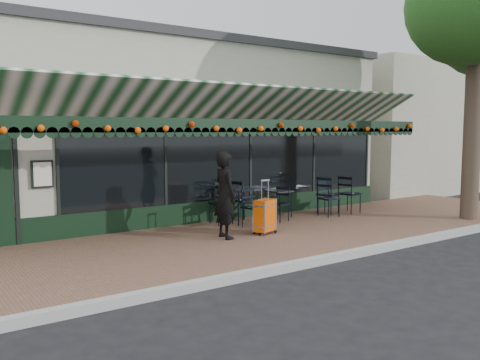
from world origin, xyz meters
TOP-DOWN VIEW (x-y plane):
  - ground at (0.00, 0.00)m, footprint 80.00×80.00m
  - sidewalk at (0.00, 2.00)m, footprint 18.00×4.00m
  - curb at (0.00, -0.08)m, footprint 18.00×0.16m
  - restaurant_building at (0.00, 7.84)m, footprint 12.00×9.60m
  - neighbor_building_right at (13.00, 8.00)m, footprint 12.00×8.00m
  - woman at (-0.57, 2.14)m, footprint 0.49×0.69m
  - suitcase at (0.35, 2.01)m, footprint 0.57×0.46m
  - cafe_table_a at (1.94, 3.48)m, footprint 0.56×0.56m
  - cafe_table_b at (0.70, 3.38)m, footprint 0.67×0.67m
  - chair_a_left at (1.54, 2.99)m, footprint 0.51×0.51m
  - chair_a_right at (3.38, 3.16)m, footprint 0.62×0.62m
  - chair_a_front at (3.04, 2.80)m, footprint 0.47×0.47m
  - chair_a_extra at (3.95, 2.93)m, footprint 0.56×0.56m
  - chair_b_left at (0.23, 3.54)m, footprint 0.48×0.48m
  - chair_b_right at (0.86, 3.54)m, footprint 0.57×0.57m
  - chair_b_front at (0.60, 2.74)m, footprint 0.51×0.51m

SIDE VIEW (x-z plane):
  - ground at x=0.00m, z-range 0.00..0.00m
  - sidewalk at x=0.00m, z-range 0.00..0.15m
  - curb at x=0.00m, z-range 0.00..0.15m
  - suitcase at x=0.35m, z-range -0.04..1.11m
  - chair_a_left at x=1.54m, z-range 0.15..0.99m
  - chair_b_front at x=0.60m, z-range 0.15..1.05m
  - chair_a_front at x=3.04m, z-range 0.15..1.06m
  - chair_b_left at x=0.23m, z-range 0.15..1.10m
  - chair_a_right at x=3.38m, z-range 0.15..1.15m
  - chair_a_extra at x=3.95m, z-range 0.15..1.15m
  - chair_b_right at x=0.86m, z-range 0.15..1.16m
  - cafe_table_a at x=1.94m, z-range 0.42..1.11m
  - cafe_table_b at x=0.70m, z-range 0.48..1.31m
  - woman at x=-0.57m, z-range 0.15..1.93m
  - restaurant_building at x=0.00m, z-range 0.02..4.52m
  - neighbor_building_right at x=13.00m, z-range 0.00..4.80m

